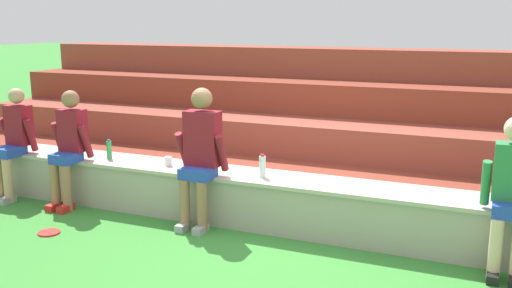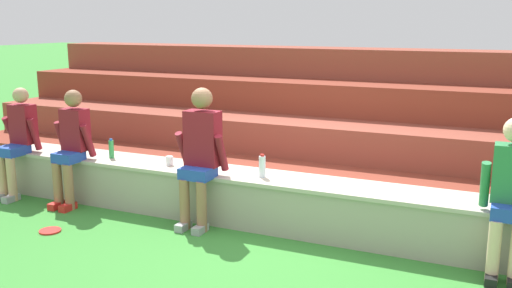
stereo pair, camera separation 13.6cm
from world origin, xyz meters
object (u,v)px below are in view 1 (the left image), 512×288
(person_left_of_center, at_px, (69,145))
(person_right_of_center, at_px, (511,191))
(person_far_left, at_px, (13,141))
(water_bottle_near_right, at_px, (262,166))
(person_center, at_px, (200,152))
(water_bottle_center_gap, at_px, (109,150))
(plastic_cup_right_end, at_px, (168,161))
(frisbee, at_px, (49,232))

(person_left_of_center, distance_m, person_right_of_center, 4.83)
(person_far_left, xyz_separation_m, water_bottle_near_right, (3.28, 0.24, -0.05))
(water_bottle_near_right, bearing_deg, person_left_of_center, -174.28)
(person_center, height_order, water_bottle_center_gap, person_center)
(person_center, bearing_deg, water_bottle_center_gap, 169.33)
(plastic_cup_right_end, bearing_deg, person_right_of_center, -4.39)
(person_center, bearing_deg, plastic_cup_right_end, 155.51)
(person_center, relative_size, frisbee, 6.58)
(person_right_of_center, height_order, water_bottle_near_right, person_right_of_center)
(person_far_left, bearing_deg, frisbee, -33.40)
(water_bottle_center_gap, distance_m, plastic_cup_right_end, 0.84)
(person_center, relative_size, water_bottle_center_gap, 6.30)
(person_left_of_center, relative_size, water_bottle_center_gap, 5.83)
(person_right_of_center, distance_m, frisbee, 4.57)
(person_center, distance_m, frisbee, 1.81)
(person_right_of_center, relative_size, frisbee, 6.14)
(person_right_of_center, height_order, frisbee, person_right_of_center)
(plastic_cup_right_end, bearing_deg, water_bottle_center_gap, 179.45)
(person_far_left, distance_m, person_left_of_center, 0.88)
(water_bottle_near_right, height_order, frisbee, water_bottle_near_right)
(frisbee, bearing_deg, person_right_of_center, 10.58)
(person_right_of_center, distance_m, water_bottle_near_right, 2.45)
(person_far_left, height_order, person_center, person_center)
(person_left_of_center, relative_size, person_right_of_center, 0.99)
(person_center, bearing_deg, water_bottle_near_right, 20.22)
(person_left_of_center, relative_size, person_center, 0.93)
(plastic_cup_right_end, bearing_deg, person_left_of_center, -167.66)
(person_left_of_center, xyz_separation_m, person_center, (1.77, 0.01, 0.08))
(person_center, bearing_deg, frisbee, -148.26)
(person_left_of_center, height_order, person_center, person_center)
(person_far_left, relative_size, frisbee, 6.01)
(person_left_of_center, xyz_separation_m, frisbee, (0.40, -0.84, -0.74))
(person_left_of_center, relative_size, water_bottle_near_right, 5.52)
(person_right_of_center, bearing_deg, person_left_of_center, 179.85)
(person_left_of_center, distance_m, frisbee, 1.19)
(water_bottle_center_gap, height_order, plastic_cup_right_end, water_bottle_center_gap)
(person_far_left, height_order, frisbee, person_far_left)
(person_far_left, bearing_deg, water_bottle_center_gap, 12.10)
(person_right_of_center, bearing_deg, water_bottle_near_right, 174.06)
(person_far_left, distance_m, plastic_cup_right_end, 2.11)
(person_right_of_center, xyz_separation_m, water_bottle_near_right, (-2.43, 0.25, -0.09))
(water_bottle_center_gap, bearing_deg, water_bottle_near_right, -0.93)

